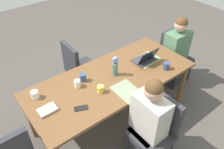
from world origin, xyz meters
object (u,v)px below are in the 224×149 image
at_px(person_head_left_left_mid, 175,55).
at_px(coffee_mug_far_left, 35,95).
at_px(coffee_mug_near_left, 83,77).
at_px(laptop_head_left_left_mid, 146,59).
at_px(chair_far_left_near, 156,128).
at_px(person_far_left_near, 148,126).
at_px(chair_near_left_far, 78,66).
at_px(coffee_mug_centre_right, 100,89).
at_px(flower_vase, 115,65).
at_px(dining_table, 112,82).
at_px(phone_black, 81,108).
at_px(book_red_cover, 47,110).
at_px(chair_head_left_left_mid, 173,54).
at_px(coffee_mug_near_right, 77,84).
at_px(coffee_mug_centre_left, 166,66).

xyz_separation_m(person_head_left_left_mid, coffee_mug_far_left, (2.25, -0.22, 0.28)).
bearing_deg(coffee_mug_near_left, laptop_head_left_left_mid, 168.61).
bearing_deg(chair_far_left_near, coffee_mug_near_left, -69.29).
bearing_deg(person_far_left_near, chair_near_left_far, -89.89).
bearing_deg(chair_near_left_far, coffee_mug_centre_right, 75.91).
bearing_deg(flower_vase, chair_far_left_near, 87.85).
bearing_deg(dining_table, phone_black, 19.34).
distance_m(dining_table, chair_far_left_near, 0.79).
xyz_separation_m(flower_vase, laptop_head_left_left_mid, (-0.52, 0.03, -0.10)).
distance_m(chair_far_left_near, laptop_head_left_left_mid, 0.99).
distance_m(chair_far_left_near, coffee_mug_near_left, 1.06).
distance_m(person_head_left_left_mid, phone_black, 1.96).
bearing_deg(chair_near_left_far, book_red_cover, 43.67).
relative_size(chair_head_left_left_mid, book_red_cover, 4.50).
distance_m(coffee_mug_near_left, coffee_mug_near_right, 0.13).
bearing_deg(chair_head_left_left_mid, chair_far_left_near, 33.06).
bearing_deg(coffee_mug_near_right, book_red_cover, 16.60).
xyz_separation_m(dining_table, coffee_mug_near_right, (0.43, -0.12, 0.12)).
xyz_separation_m(dining_table, coffee_mug_near_left, (0.32, -0.18, 0.13)).
xyz_separation_m(person_head_left_left_mid, laptop_head_left_left_mid, (0.75, 0.04, 0.28)).
distance_m(book_red_cover, phone_black, 0.36).
xyz_separation_m(flower_vase, coffee_mug_near_left, (0.39, -0.15, -0.10)).
xyz_separation_m(chair_far_left_near, coffee_mug_far_left, (0.95, -1.03, 0.31)).
height_order(laptop_head_left_left_mid, coffee_mug_centre_right, laptop_head_left_left_mid).
height_order(chair_near_left_far, laptop_head_left_left_mid, laptop_head_left_left_mid).
relative_size(chair_far_left_near, chair_near_left_far, 1.00).
height_order(flower_vase, phone_black, flower_vase).
relative_size(chair_far_left_near, coffee_mug_centre_right, 10.15).
xyz_separation_m(chair_far_left_near, chair_head_left_left_mid, (-1.36, -0.88, 0.00)).
bearing_deg(coffee_mug_near_right, coffee_mug_centre_left, 159.30).
bearing_deg(flower_vase, chair_head_left_left_mid, -176.18).
bearing_deg(coffee_mug_far_left, coffee_mug_centre_left, 160.82).
bearing_deg(coffee_mug_centre_right, phone_black, 14.39).
relative_size(person_head_left_left_mid, laptop_head_left_left_mid, 3.73).
bearing_deg(chair_head_left_left_mid, laptop_head_left_left_mid, 8.31).
height_order(chair_far_left_near, person_far_left_near, person_far_left_near).
relative_size(dining_table, person_far_left_near, 1.84).
bearing_deg(chair_near_left_far, laptop_head_left_left_mid, 127.74).
relative_size(coffee_mug_near_right, coffee_mug_centre_right, 1.06).
xyz_separation_m(person_head_left_left_mid, flower_vase, (1.27, 0.01, 0.38)).
height_order(person_far_left_near, phone_black, person_far_left_near).
bearing_deg(chair_near_left_far, flower_vase, 97.86).
distance_m(coffee_mug_near_right, coffee_mug_centre_left, 1.19).
bearing_deg(coffee_mug_near_right, coffee_mug_near_left, -154.84).
distance_m(coffee_mug_near_left, coffee_mug_centre_left, 1.11).
height_order(person_far_left_near, coffee_mug_near_left, person_far_left_near).
bearing_deg(flower_vase, phone_black, 19.27).
bearing_deg(person_far_left_near, book_red_cover, -39.15).
distance_m(chair_near_left_far, flower_vase, 0.88).
relative_size(chair_near_left_far, coffee_mug_centre_right, 10.15).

